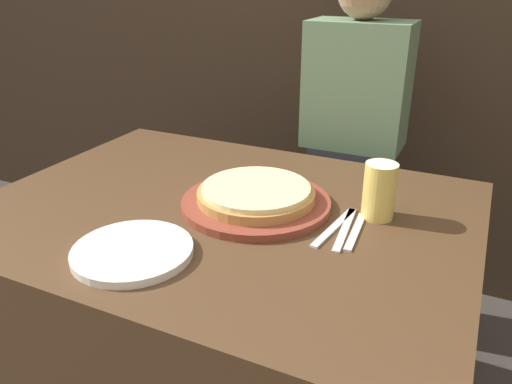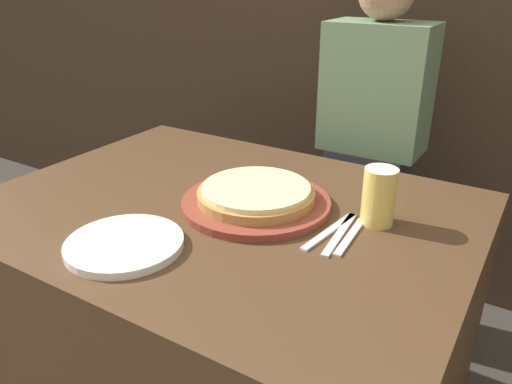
{
  "view_description": "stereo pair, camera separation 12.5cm",
  "coord_description": "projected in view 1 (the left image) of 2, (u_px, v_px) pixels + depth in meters",
  "views": [
    {
      "loc": [
        0.56,
        -0.99,
        1.27
      ],
      "look_at": [
        0.07,
        0.04,
        0.75
      ],
      "focal_mm": 35.0,
      "sensor_mm": 36.0,
      "label": 1
    },
    {
      "loc": [
        0.67,
        -0.93,
        1.27
      ],
      "look_at": [
        0.07,
        0.04,
        0.75
      ],
      "focal_mm": 35.0,
      "sensor_mm": 36.0,
      "label": 2
    }
  ],
  "objects": [
    {
      "name": "dining_table",
      "position": [
        227.0,
        321.0,
        1.41
      ],
      "size": [
        1.22,
        0.92,
        0.71
      ],
      "color": "#4C331E",
      "rests_on": "ground_plane"
    },
    {
      "name": "pizza_on_board",
      "position": [
        256.0,
        198.0,
        1.25
      ],
      "size": [
        0.38,
        0.38,
        0.06
      ],
      "color": "brown",
      "rests_on": "dining_table"
    },
    {
      "name": "beer_glass",
      "position": [
        380.0,
        189.0,
        1.18
      ],
      "size": [
        0.08,
        0.08,
        0.14
      ],
      "color": "#E5C65B",
      "rests_on": "dining_table"
    },
    {
      "name": "dinner_plate",
      "position": [
        133.0,
        251.0,
        1.05
      ],
      "size": [
        0.25,
        0.25,
        0.02
      ],
      "color": "white",
      "rests_on": "dining_table"
    },
    {
      "name": "fork",
      "position": [
        334.0,
        227.0,
        1.16
      ],
      "size": [
        0.05,
        0.22,
        0.0
      ],
      "color": "silver",
      "rests_on": "dining_table"
    },
    {
      "name": "dinner_knife",
      "position": [
        345.0,
        229.0,
        1.15
      ],
      "size": [
        0.04,
        0.22,
        0.0
      ],
      "color": "silver",
      "rests_on": "dining_table"
    },
    {
      "name": "spoon",
      "position": [
        355.0,
        231.0,
        1.14
      ],
      "size": [
        0.03,
        0.19,
        0.0
      ],
      "color": "silver",
      "rests_on": "dining_table"
    },
    {
      "name": "diner_person",
      "position": [
        351.0,
        161.0,
        1.79
      ],
      "size": [
        0.34,
        0.2,
        1.29
      ],
      "color": "#33333D",
      "rests_on": "ground_plane"
    }
  ]
}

